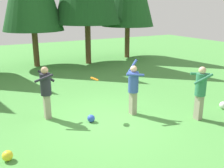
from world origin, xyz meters
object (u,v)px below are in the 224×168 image
object	(u,v)px
person_catcher	(46,88)
ball_white	(223,105)
frisbee	(94,79)
ball_yellow	(7,156)
ball_blue	(91,118)
person_bystander	(201,89)
person_thrower	(133,86)

from	to	relation	value
person_catcher	ball_white	xyz separation A→B (m)	(5.73, -2.25, -0.90)
frisbee	ball_yellow	size ratio (longest dim) A/B	1.22
person_catcher	ball_yellow	bearing A→B (deg)	-102.13
frisbee	ball_blue	xyz separation A→B (m)	(-0.28, -0.28, -1.20)
ball_yellow	person_bystander	bearing A→B (deg)	-4.84
person_thrower	person_catcher	xyz separation A→B (m)	(-2.63, 1.06, 0.02)
person_thrower	ball_blue	distance (m)	1.76
person_catcher	ball_blue	world-z (taller)	person_catcher
ball_yellow	ball_white	size ratio (longest dim) A/B	0.98
frisbee	ball_yellow	distance (m)	3.42
person_catcher	person_thrower	bearing A→B (deg)	3.80
ball_blue	frisbee	bearing A→B (deg)	45.33
person_catcher	person_bystander	xyz separation A→B (m)	(4.24, -2.46, 0.01)
person_thrower	ball_yellow	distance (m)	4.35
person_catcher	ball_blue	size ratio (longest dim) A/B	7.18
ball_blue	ball_yellow	bearing A→B (deg)	-159.11
person_thrower	person_bystander	bearing A→B (deg)	156.51
person_bystander	ball_yellow	bearing A→B (deg)	27.25
person_catcher	ball_yellow	world-z (taller)	person_catcher
person_bystander	ball_white	distance (m)	1.76
person_thrower	ball_yellow	bearing A→B (deg)	29.72
person_thrower	frisbee	size ratio (longest dim) A/B	5.90
person_catcher	person_bystander	bearing A→B (deg)	-4.32
person_thrower	ball_white	xyz separation A→B (m)	(3.10, -1.19, -0.88)
ball_yellow	ball_blue	world-z (taller)	ball_yellow
ball_white	person_thrower	bearing A→B (deg)	158.98
person_thrower	ball_blue	bearing A→B (deg)	13.51
person_thrower	ball_white	size ratio (longest dim) A/B	7.05
person_thrower	ball_yellow	world-z (taller)	person_thrower
person_bystander	ball_blue	bearing A→B (deg)	6.45
person_catcher	ball_white	bearing A→B (deg)	4.31
person_bystander	frisbee	xyz separation A→B (m)	(-2.85, 1.78, 0.27)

